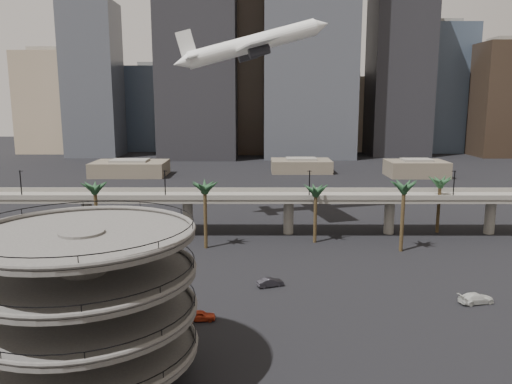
{
  "coord_description": "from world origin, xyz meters",
  "views": [
    {
      "loc": [
        4.12,
        -51.01,
        28.83
      ],
      "look_at": [
        3.96,
        28.0,
        14.23
      ],
      "focal_mm": 35.0,
      "sensor_mm": 36.0,
      "label": 1
    }
  ],
  "objects_px": {
    "parking_ramp": "(86,293)",
    "airborne_jet": "(252,45)",
    "overpass": "(238,201)",
    "car_c": "(476,298)",
    "car_b": "(270,282)",
    "car_a": "(200,316)"
  },
  "relations": [
    {
      "from": "overpass",
      "to": "airborne_jet",
      "type": "bearing_deg",
      "value": 76.8
    },
    {
      "from": "overpass",
      "to": "airborne_jet",
      "type": "xyz_separation_m",
      "value": [
        3.01,
        12.82,
        34.05
      ]
    },
    {
      "from": "car_b",
      "to": "parking_ramp",
      "type": "bearing_deg",
      "value": 124.25
    },
    {
      "from": "airborne_jet",
      "to": "car_b",
      "type": "relative_size",
      "value": 8.88
    },
    {
      "from": "overpass",
      "to": "car_c",
      "type": "xyz_separation_m",
      "value": [
        35.68,
        -38.21,
        -6.59
      ]
    },
    {
      "from": "car_c",
      "to": "parking_ramp",
      "type": "bearing_deg",
      "value": 99.16
    },
    {
      "from": "airborne_jet",
      "to": "car_b",
      "type": "height_order",
      "value": "airborne_jet"
    },
    {
      "from": "airborne_jet",
      "to": "car_b",
      "type": "distance_m",
      "value": 60.44
    },
    {
      "from": "car_a",
      "to": "car_b",
      "type": "height_order",
      "value": "car_b"
    },
    {
      "from": "overpass",
      "to": "car_a",
      "type": "distance_m",
      "value": 44.65
    },
    {
      "from": "parking_ramp",
      "to": "car_c",
      "type": "xyz_separation_m",
      "value": [
        48.68,
        20.78,
        -9.08
      ]
    },
    {
      "from": "overpass",
      "to": "car_a",
      "type": "relative_size",
      "value": 32.02
    },
    {
      "from": "overpass",
      "to": "car_a",
      "type": "height_order",
      "value": "overpass"
    },
    {
      "from": "car_a",
      "to": "car_b",
      "type": "bearing_deg",
      "value": -43.15
    },
    {
      "from": "parking_ramp",
      "to": "airborne_jet",
      "type": "xyz_separation_m",
      "value": [
        16.01,
        71.82,
        31.55
      ]
    },
    {
      "from": "car_b",
      "to": "car_c",
      "type": "xyz_separation_m",
      "value": [
        29.48,
        -6.46,
        0.06
      ]
    },
    {
      "from": "overpass",
      "to": "car_b",
      "type": "xyz_separation_m",
      "value": [
        6.2,
        -31.75,
        -6.65
      ]
    },
    {
      "from": "overpass",
      "to": "parking_ramp",
      "type": "bearing_deg",
      "value": -102.43
    },
    {
      "from": "airborne_jet",
      "to": "car_c",
      "type": "distance_m",
      "value": 72.96
    },
    {
      "from": "car_c",
      "to": "car_b",
      "type": "bearing_deg",
      "value": 63.69
    },
    {
      "from": "airborne_jet",
      "to": "car_a",
      "type": "distance_m",
      "value": 70.2
    },
    {
      "from": "overpass",
      "to": "airborne_jet",
      "type": "height_order",
      "value": "airborne_jet"
    }
  ]
}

